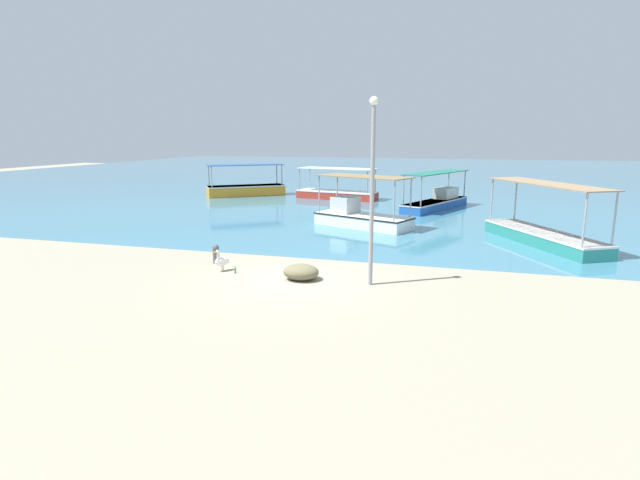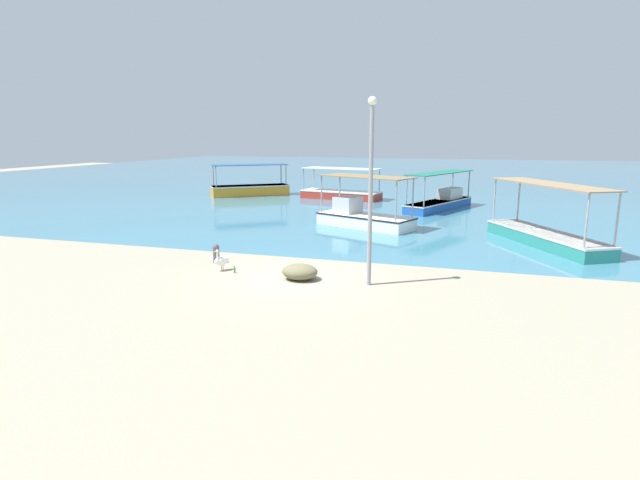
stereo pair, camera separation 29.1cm
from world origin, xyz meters
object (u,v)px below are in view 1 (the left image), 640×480
(fishing_boat_near_left, at_px, (437,200))
(lamp_post, at_px, (372,182))
(net_pile, at_px, (301,272))
(glass_bottle, at_px, (235,270))
(fishing_boat_far_right, at_px, (543,233))
(mooring_bollard, at_px, (216,253))
(fishing_boat_far_left, at_px, (361,215))
(pelican, at_px, (222,261))
(fishing_boat_outer, at_px, (337,193))
(fishing_boat_near_right, at_px, (246,189))

(fishing_boat_near_left, distance_m, lamp_post, 18.50)
(net_pile, distance_m, glass_bottle, 2.48)
(fishing_boat_far_right, relative_size, mooring_bollard, 9.30)
(fishing_boat_far_right, relative_size, net_pile, 5.57)
(mooring_bollard, distance_m, net_pile, 3.98)
(fishing_boat_far_left, bearing_deg, mooring_bollard, -112.18)
(fishing_boat_far_left, bearing_deg, fishing_boat_near_left, 65.42)
(pelican, bearing_deg, mooring_bollard, 126.78)
(pelican, xyz_separation_m, lamp_post, (5.42, -0.20, 2.95))
(fishing_boat_far_left, bearing_deg, net_pile, -89.84)
(fishing_boat_outer, bearing_deg, fishing_boat_near_right, -179.84)
(lamp_post, xyz_separation_m, net_pile, (-2.35, -0.06, -3.07))
(fishing_boat_outer, height_order, lamp_post, lamp_post)
(net_pile, height_order, glass_bottle, net_pile)
(fishing_boat_far_right, bearing_deg, fishing_boat_outer, 133.52)
(fishing_boat_near_right, distance_m, fishing_boat_near_left, 15.63)
(lamp_post, height_order, net_pile, lamp_post)
(fishing_boat_far_left, distance_m, net_pile, 10.44)
(fishing_boat_far_left, bearing_deg, fishing_boat_near_right, 136.01)
(mooring_bollard, bearing_deg, fishing_boat_far_right, 29.42)
(fishing_boat_far_right, xyz_separation_m, net_pile, (-8.68, -8.24, -0.24))
(fishing_boat_outer, xyz_separation_m, pelican, (1.04, -21.46, -0.11))
(fishing_boat_far_right, distance_m, fishing_boat_near_left, 11.28)
(pelican, height_order, lamp_post, lamp_post)
(fishing_boat_near_left, bearing_deg, fishing_boat_far_right, -63.10)
(glass_bottle, bearing_deg, fishing_boat_far_left, 76.69)
(fishing_boat_near_left, relative_size, glass_bottle, 25.67)
(fishing_boat_outer, height_order, mooring_bollard, fishing_boat_outer)
(mooring_bollard, distance_m, glass_bottle, 1.75)
(net_pile, bearing_deg, pelican, 175.33)
(glass_bottle, bearing_deg, fishing_boat_far_right, 36.15)
(fishing_boat_far_left, distance_m, fishing_boat_near_right, 16.21)
(mooring_bollard, xyz_separation_m, glass_bottle, (1.31, -1.12, -0.28))
(lamp_post, bearing_deg, fishing_boat_outer, 106.63)
(mooring_bollard, bearing_deg, fishing_boat_outer, 90.91)
(fishing_boat_far_left, distance_m, pelican, 10.63)
(fishing_boat_far_right, height_order, mooring_bollard, fishing_boat_far_right)
(fishing_boat_far_right, distance_m, lamp_post, 10.72)
(fishing_boat_outer, distance_m, mooring_bollard, 20.50)
(fishing_boat_near_right, xyz_separation_m, lamp_post, (14.04, -21.63, 2.77))
(fishing_boat_far_right, relative_size, lamp_post, 1.15)
(fishing_boat_far_right, distance_m, net_pile, 11.97)
(pelican, bearing_deg, fishing_boat_far_left, 73.37)
(mooring_bollard, bearing_deg, fishing_boat_near_right, 111.10)
(lamp_post, xyz_separation_m, mooring_bollard, (-6.14, 1.16, -2.94))
(fishing_boat_outer, height_order, glass_bottle, fishing_boat_outer)
(glass_bottle, bearing_deg, fishing_boat_near_left, 71.63)
(fishing_boat_far_right, bearing_deg, lamp_post, -127.68)
(fishing_boat_far_left, relative_size, fishing_boat_near_left, 0.80)
(fishing_boat_far_right, bearing_deg, glass_bottle, -143.85)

